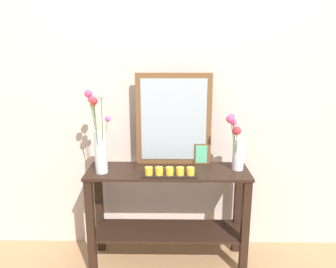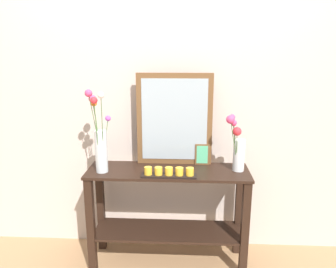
# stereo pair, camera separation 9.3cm
# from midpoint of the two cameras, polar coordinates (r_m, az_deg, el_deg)

# --- Properties ---
(ground_plane) EXTENTS (7.00, 6.00, 0.02)m
(ground_plane) POSITION_cam_midpoint_polar(r_m,az_deg,el_deg) (2.85, -1.00, -21.15)
(ground_plane) COLOR #A87F56
(wall_back) EXTENTS (6.40, 0.08, 2.70)m
(wall_back) POSITION_cam_midpoint_polar(r_m,az_deg,el_deg) (2.64, -0.93, 8.00)
(wall_back) COLOR beige
(wall_back) RESTS_ON ground
(console_table) EXTENTS (1.21, 0.37, 0.77)m
(console_table) POSITION_cam_midpoint_polar(r_m,az_deg,el_deg) (2.59, -1.05, -12.26)
(console_table) COLOR black
(console_table) RESTS_ON ground
(mirror_leaning) EXTENTS (0.58, 0.03, 0.71)m
(mirror_leaning) POSITION_cam_midpoint_polar(r_m,az_deg,el_deg) (2.52, -0.07, 2.51)
(mirror_leaning) COLOR brown
(mirror_leaning) RESTS_ON console_table
(tall_vase_left) EXTENTS (0.16, 0.21, 0.61)m
(tall_vase_left) POSITION_cam_midpoint_polar(r_m,az_deg,el_deg) (2.41, -12.84, -1.31)
(tall_vase_left) COLOR silver
(tall_vase_left) RESTS_ON console_table
(vase_right) EXTENTS (0.16, 0.15, 0.43)m
(vase_right) POSITION_cam_midpoint_polar(r_m,az_deg,el_deg) (2.46, 10.79, -2.13)
(vase_right) COLOR silver
(vase_right) RESTS_ON console_table
(candle_tray) EXTENTS (0.39, 0.09, 0.07)m
(candle_tray) POSITION_cam_midpoint_polar(r_m,az_deg,el_deg) (2.35, -0.85, -6.71)
(candle_tray) COLOR black
(candle_tray) RESTS_ON console_table
(picture_frame_small) EXTENTS (0.11, 0.01, 0.17)m
(picture_frame_small) POSITION_cam_midpoint_polar(r_m,az_deg,el_deg) (2.58, 4.77, -3.47)
(picture_frame_small) COLOR brown
(picture_frame_small) RESTS_ON console_table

